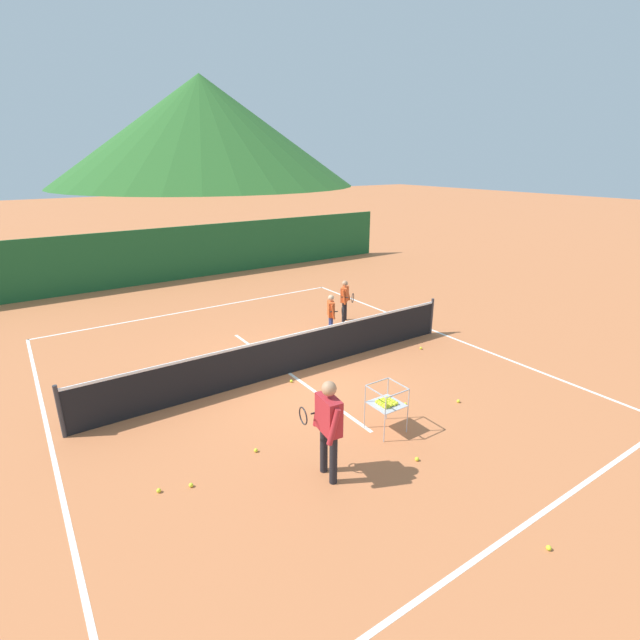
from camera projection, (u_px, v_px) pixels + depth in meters
name	position (u px, v px, depth m)	size (l,w,h in m)	color
ground_plane	(289.00, 373.00, 11.06)	(120.00, 120.00, 0.00)	#C67042
line_baseline_near	(513.00, 533.00, 6.35)	(10.02, 0.08, 0.01)	white
line_baseline_far	(199.00, 309.00, 15.73)	(10.02, 0.08, 0.01)	white
line_sideline_west	(50.00, 441.00, 8.41)	(0.08, 12.00, 0.01)	white
line_sideline_east	(436.00, 331.00, 13.71)	(0.08, 12.00, 0.01)	white
line_service_center	(289.00, 373.00, 11.06)	(0.08, 6.08, 0.01)	white
tennis_net	(289.00, 354.00, 10.90)	(9.61, 0.08, 1.05)	#333338
instructor	(328.00, 421.00, 7.15)	(0.44, 0.80, 1.69)	black
student_0	(332.00, 312.00, 13.11)	(0.41, 0.69, 1.23)	navy
student_1	(345.00, 297.00, 14.32)	(0.50, 0.67, 1.31)	black
ball_cart	(386.00, 403.00, 8.57)	(0.58, 0.58, 0.90)	#B7B7BC
tennis_ball_0	(191.00, 485.00, 7.23)	(0.07, 0.07, 0.07)	yellow
tennis_ball_1	(256.00, 450.00, 8.09)	(0.07, 0.07, 0.07)	yellow
tennis_ball_2	(458.00, 401.00, 9.73)	(0.07, 0.07, 0.07)	yellow
tennis_ball_3	(421.00, 348.00, 12.44)	(0.07, 0.07, 0.07)	yellow
tennis_ball_4	(417.00, 459.00, 7.86)	(0.07, 0.07, 0.07)	yellow
tennis_ball_5	(549.00, 548.00, 6.07)	(0.07, 0.07, 0.07)	yellow
tennis_ball_6	(159.00, 490.00, 7.12)	(0.07, 0.07, 0.07)	yellow
tennis_ball_7	(405.00, 404.00, 9.61)	(0.07, 0.07, 0.07)	yellow
tennis_ball_8	(291.00, 381.00, 10.60)	(0.07, 0.07, 0.07)	yellow
windscreen_fence	(158.00, 256.00, 18.79)	(22.05, 0.08, 2.19)	#1E5B2D
hill_0	(203.00, 131.00, 81.90)	(52.68, 52.68, 18.41)	#2D6628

